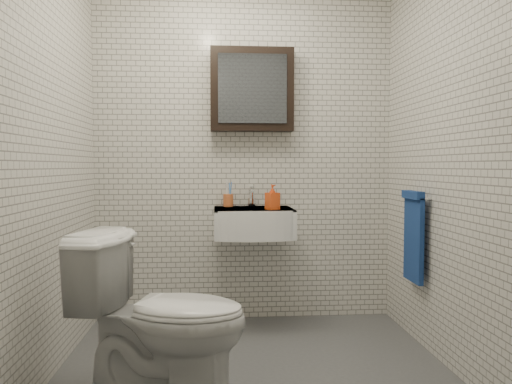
# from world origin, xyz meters

# --- Properties ---
(ground) EXTENTS (2.20, 2.00, 0.01)m
(ground) POSITION_xyz_m (0.00, 0.00, 0.01)
(ground) COLOR #4A4C51
(ground) RESTS_ON ground
(room_shell) EXTENTS (2.22, 2.02, 2.51)m
(room_shell) POSITION_xyz_m (0.00, 0.00, 1.47)
(room_shell) COLOR silver
(room_shell) RESTS_ON ground
(washbasin) EXTENTS (0.55, 0.50, 0.20)m
(washbasin) POSITION_xyz_m (0.05, 0.73, 0.76)
(washbasin) COLOR white
(washbasin) RESTS_ON room_shell
(faucet) EXTENTS (0.06, 0.20, 0.15)m
(faucet) POSITION_xyz_m (0.05, 0.93, 0.92)
(faucet) COLOR silver
(faucet) RESTS_ON washbasin
(mirror_cabinet) EXTENTS (0.60, 0.15, 0.60)m
(mirror_cabinet) POSITION_xyz_m (0.05, 0.93, 1.70)
(mirror_cabinet) COLOR black
(mirror_cabinet) RESTS_ON room_shell
(towel_rail) EXTENTS (0.09, 0.30, 0.58)m
(towel_rail) POSITION_xyz_m (1.04, 0.35, 0.72)
(towel_rail) COLOR silver
(towel_rail) RESTS_ON room_shell
(toothbrush_cup) EXTENTS (0.08, 0.08, 0.20)m
(toothbrush_cup) POSITION_xyz_m (-0.12, 0.94, 0.90)
(toothbrush_cup) COLOR #CC6333
(toothbrush_cup) RESTS_ON washbasin
(soap_bottle) EXTENTS (0.10, 0.11, 0.17)m
(soap_bottle) POSITION_xyz_m (0.17, 0.65, 0.94)
(soap_bottle) COLOR orange
(soap_bottle) RESTS_ON washbasin
(toilet) EXTENTS (0.90, 0.63, 0.83)m
(toilet) POSITION_xyz_m (-0.47, -0.31, 0.42)
(toilet) COLOR white
(toilet) RESTS_ON ground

